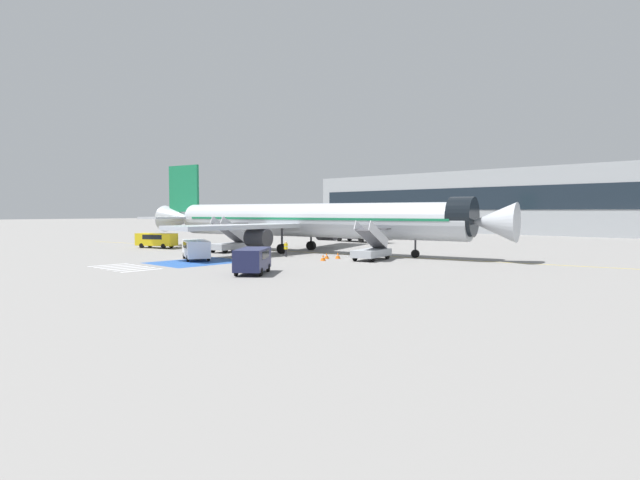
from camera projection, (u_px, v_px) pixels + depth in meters
name	position (u px, v px, depth m)	size (l,w,h in m)	color
ground_plane	(299.00, 252.00, 57.79)	(600.00, 600.00, 0.00)	gray
apron_leadline_yellow	(309.00, 252.00, 57.93)	(0.20, 80.99, 0.01)	gold
apron_stand_patch_blue	(198.00, 262.00, 46.80)	(6.56, 8.14, 0.01)	#2856A8
apron_walkway_bar_0	(109.00, 265.00, 44.20)	(0.44, 3.60, 0.01)	silver
apron_walkway_bar_1	(115.00, 266.00, 43.39)	(0.44, 3.60, 0.01)	silver
apron_walkway_bar_2	(121.00, 267.00, 42.57)	(0.44, 3.60, 0.01)	silver
apron_walkway_bar_3	(128.00, 268.00, 41.76)	(0.44, 3.60, 0.01)	silver
apron_walkway_bar_4	(135.00, 269.00, 40.95)	(0.44, 3.60, 0.01)	silver
apron_walkway_bar_5	(142.00, 270.00, 40.14)	(0.44, 3.60, 0.01)	silver
airliner	(305.00, 220.00, 58.04)	(46.92, 33.09, 11.03)	#B7BCC4
boarding_stairs_forward	(372.00, 250.00, 48.73)	(3.06, 5.50, 3.91)	#ADB2BA
boarding_stairs_aft	(229.00, 243.00, 58.44)	(3.06, 5.50, 4.23)	#ADB2BA
fuel_tanker	(362.00, 231.00, 77.36)	(10.47, 3.32, 3.31)	#38383D
service_van_0	(156.00, 239.00, 64.84)	(5.62, 3.90, 1.91)	yellow
service_van_1	(253.00, 259.00, 37.93)	(4.28, 4.75, 1.94)	#1E234C
service_van_2	(196.00, 248.00, 48.97)	(5.91, 4.33, 1.92)	silver
ground_crew_0	(266.00, 246.00, 53.40)	(0.45, 0.48, 1.86)	#191E38
ground_crew_1	(286.00, 248.00, 52.22)	(0.48, 0.34, 1.62)	#2D2D33
traffic_cone_0	(327.00, 256.00, 50.07)	(0.51, 0.51, 0.57)	orange
traffic_cone_1	(323.00, 258.00, 48.09)	(0.54, 0.54, 0.60)	orange
traffic_cone_2	(338.00, 256.00, 50.25)	(0.54, 0.54, 0.60)	orange
terminal_building	(564.00, 201.00, 100.71)	(120.65, 12.10, 13.69)	#9EA3A8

